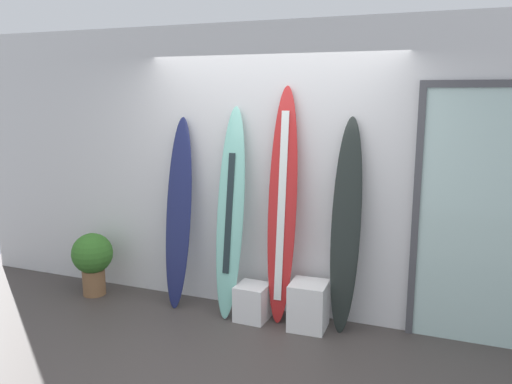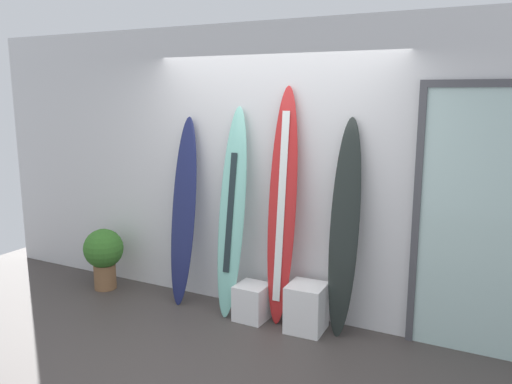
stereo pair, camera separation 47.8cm
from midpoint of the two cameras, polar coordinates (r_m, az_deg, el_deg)
The scene contains 10 objects.
ground at distance 4.40m, azimuth -7.50°, elevation -18.75°, with size 8.00×8.00×0.04m, color #403A37.
wall_back at distance 5.06m, azimuth -0.74°, elevation 2.37°, with size 7.20×0.20×2.80m, color silver.
surfboard_navy at distance 5.28m, azimuth -11.10°, elevation -2.54°, with size 0.28×0.35×1.91m.
surfboard_seafoam at distance 4.97m, azimuth -5.59°, elevation -2.37°, with size 0.28×0.42×2.03m.
surfboard_crimson at distance 4.80m, azimuth 0.06°, elevation -1.84°, with size 0.28×0.30×2.22m.
surfboard_charcoal at distance 4.65m, azimuth 6.98°, elevation -3.83°, with size 0.28×0.28×1.95m.
display_block_left at distance 5.07m, azimuth -3.15°, elevation -12.06°, with size 0.30×0.30×0.34m.
display_block_center at distance 4.88m, azimuth 2.96°, elevation -12.42°, with size 0.35×0.35×0.44m.
glass_door at distance 4.61m, azimuth 21.30°, elevation -2.29°, with size 1.17×0.06×2.25m.
potted_plant at distance 5.91m, azimuth -19.81°, elevation -6.89°, with size 0.43×0.43×0.68m.
Camera 1 is at (1.68, -3.42, 2.16)m, focal length 36.35 mm.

